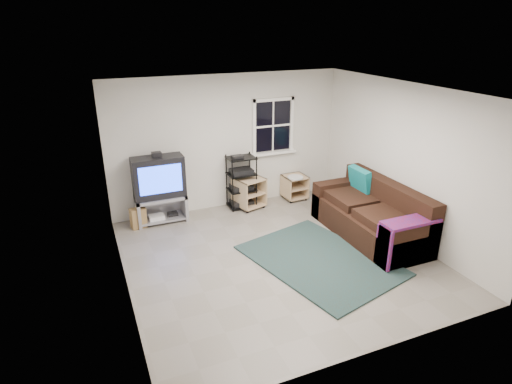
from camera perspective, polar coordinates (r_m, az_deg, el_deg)
name	(u,v)px	position (r m, az deg, el deg)	size (l,w,h in m)	color
room	(273,130)	(8.61, 2.28, 8.32)	(4.60, 4.62, 4.60)	slate
tv_unit	(159,184)	(7.95, -12.80, 1.04)	(0.92, 0.46, 1.35)	#98989F
av_rack	(241,185)	(8.47, -1.95, 0.94)	(0.54, 0.39, 1.08)	black
side_table_left	(248,191)	(8.54, -1.10, 0.12)	(0.64, 0.64, 0.61)	tan
side_table_right	(294,185)	(8.98, 5.09, 0.91)	(0.47, 0.49, 0.53)	tan
sofa	(372,216)	(7.63, 15.20, -3.14)	(1.00, 2.25, 1.03)	black
shag_rug	(320,260)	(6.83, 8.49, -8.97)	(1.68, 2.31, 0.03)	black
paper_bag	(138,218)	(8.00, -15.43, -3.37)	(0.26, 0.17, 0.38)	olive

